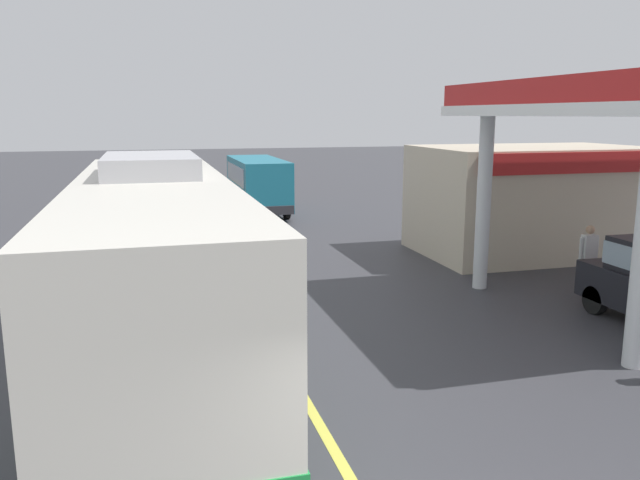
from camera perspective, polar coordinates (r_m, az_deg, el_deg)
name	(u,v)px	position (r m, az deg, el deg)	size (l,w,h in m)	color
ground	(211,234)	(24.07, -9.80, 0.55)	(120.00, 120.00, 0.00)	#38383D
lane_divider_stripe	(228,263)	(19.21, -8.30, -2.10)	(0.16, 50.00, 0.01)	#D8CC4C
coach_bus_main	(157,275)	(11.10, -14.50, -3.07)	(2.60, 11.04, 3.69)	silver
gas_station_roadside	(573,177)	(19.71, 21.81, 5.29)	(9.10, 11.95, 5.10)	#B21E1E
minibus_opposing_lane	(258,181)	(28.76, -5.62, 5.35)	(2.04, 6.13, 2.44)	teal
pedestrian_by_shop	(588,254)	(17.42, 23.00, -1.14)	(0.55, 0.22, 1.66)	#33333F
car_trailing_behind_bus	(159,187)	(30.94, -14.26, 4.62)	(1.70, 4.20, 1.82)	olive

